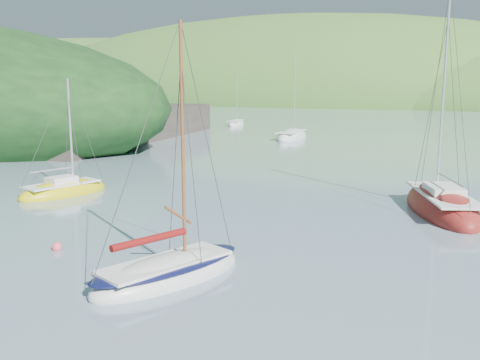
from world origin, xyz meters
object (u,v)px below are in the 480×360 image
at_px(distant_sloop_a, 292,137).
at_px(distant_sloop_c, 236,124).
at_px(sloop_red, 442,208).
at_px(daysailer_white, 168,273).
at_px(sailboat_yellow, 64,192).

relative_size(distant_sloop_a, distant_sloop_c, 1.31).
xyz_separation_m(sloop_red, distant_sloop_a, (-19.77, 29.90, -0.04)).
distance_m(daysailer_white, sloop_red, 15.84).
distance_m(sloop_red, distant_sloop_a, 35.84).
bearing_deg(distant_sloop_a, distant_sloop_c, 130.99).
bearing_deg(sailboat_yellow, distant_sloop_a, 103.12).
bearing_deg(sailboat_yellow, distant_sloop_c, 120.06).
xyz_separation_m(distant_sloop_a, distant_sloop_c, (-14.88, 14.84, -0.03)).
relative_size(sloop_red, sailboat_yellow, 1.66).
distance_m(daysailer_white, sailboat_yellow, 15.91).
bearing_deg(sailboat_yellow, daysailer_white, -18.85).
bearing_deg(distant_sloop_c, sloop_red, -65.00).
height_order(sailboat_yellow, distant_sloop_a, distant_sloop_a).
xyz_separation_m(sailboat_yellow, distant_sloop_a, (0.74, 35.31, 0.01)).
relative_size(sailboat_yellow, distant_sloop_c, 0.88).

